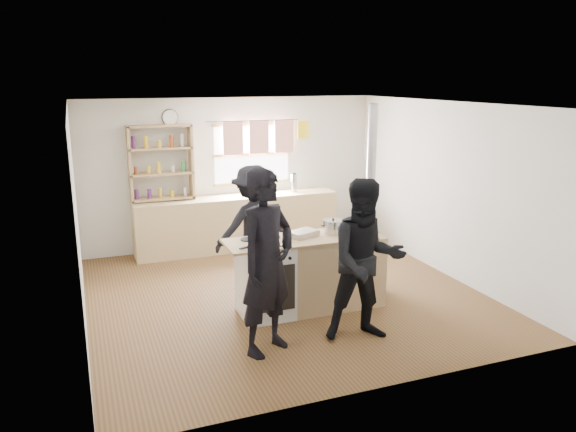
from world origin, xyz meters
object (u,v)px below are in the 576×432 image
(stockpot_counter, at_px, (333,227))
(bread_board, at_px, (367,228))
(roast_tray, at_px, (303,233))
(stockpot_stove, at_px, (270,229))
(thermos, at_px, (294,183))
(cooking_island, at_px, (311,273))
(person_near_left, at_px, (267,263))
(skillet_greens, at_px, (264,243))
(flue_heater, at_px, (368,245))
(person_far, at_px, (254,226))
(person_near_right, at_px, (366,261))

(stockpot_counter, bearing_deg, bread_board, -13.38)
(roast_tray, xyz_separation_m, stockpot_stove, (-0.38, 0.16, 0.05))
(thermos, bearing_deg, stockpot_stove, -117.44)
(cooking_island, height_order, person_near_left, person_near_left)
(roast_tray, height_order, person_near_left, person_near_left)
(cooking_island, bearing_deg, person_near_left, -135.01)
(stockpot_counter, bearing_deg, stockpot_stove, 168.17)
(bread_board, xyz_separation_m, person_near_left, (-1.60, -0.81, -0.00))
(thermos, xyz_separation_m, stockpot_counter, (-0.54, -2.71, -0.04))
(thermos, distance_m, roast_tray, 2.87)
(skillet_greens, distance_m, stockpot_stove, 0.40)
(cooking_island, bearing_deg, stockpot_counter, 9.96)
(stockpot_counter, bearing_deg, cooking_island, -170.04)
(bread_board, bearing_deg, person_near_left, -152.99)
(thermos, bearing_deg, flue_heater, -88.34)
(person_near_left, distance_m, person_far, 1.96)
(stockpot_stove, xyz_separation_m, person_near_right, (0.70, -1.18, -0.12))
(stockpot_counter, bearing_deg, skillet_greens, -169.00)
(flue_heater, xyz_separation_m, person_near_left, (-1.80, -1.10, 0.32))
(stockpot_stove, relative_size, bread_board, 0.78)
(person_near_left, height_order, person_far, person_near_left)
(cooking_island, relative_size, bread_board, 6.27)
(stockpot_counter, bearing_deg, person_near_right, -94.74)
(thermos, bearing_deg, person_near_right, -99.56)
(stockpot_stove, bearing_deg, bread_board, -12.38)
(skillet_greens, bearing_deg, thermos, 62.45)
(stockpot_stove, height_order, stockpot_counter, stockpot_stove)
(cooking_island, distance_m, roast_tray, 0.51)
(stockpot_stove, distance_m, person_near_right, 1.37)
(cooking_island, relative_size, person_near_left, 1.01)
(cooking_island, bearing_deg, person_near_right, -76.04)
(roast_tray, bearing_deg, thermos, 70.72)
(cooking_island, xyz_separation_m, skillet_greens, (-0.65, -0.13, 0.49))
(cooking_island, relative_size, roast_tray, 4.75)
(cooking_island, height_order, roast_tray, roast_tray)
(stockpot_counter, bearing_deg, thermos, 78.66)
(bread_board, bearing_deg, flue_heater, 55.54)
(roast_tray, bearing_deg, person_far, 108.20)
(stockpot_stove, relative_size, person_near_left, 0.13)
(thermos, xyz_separation_m, cooking_island, (-0.87, -2.77, -0.59))
(roast_tray, xyz_separation_m, stockpot_counter, (0.40, -0.00, 0.05))
(thermos, bearing_deg, cooking_island, -107.36)
(roast_tray, relative_size, bread_board, 1.32)
(roast_tray, xyz_separation_m, person_far, (-0.32, 0.98, -0.13))
(skillet_greens, bearing_deg, person_far, 78.36)
(skillet_greens, relative_size, person_near_left, 0.20)
(stockpot_stove, distance_m, flue_heater, 1.44)
(skillet_greens, xyz_separation_m, person_near_left, (-0.21, -0.73, 0.02))
(person_near_right, bearing_deg, flue_heater, 71.56)
(cooking_island, height_order, flue_heater, flue_heater)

